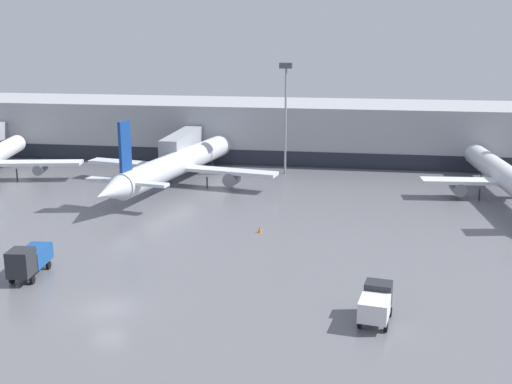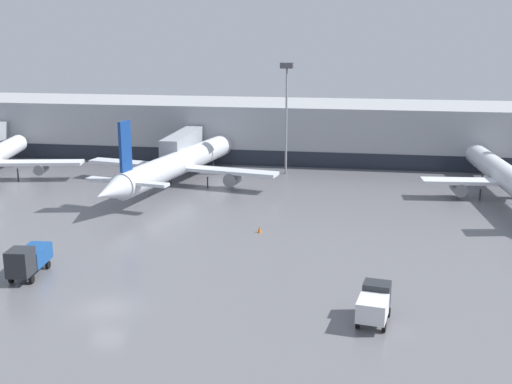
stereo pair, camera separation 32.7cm
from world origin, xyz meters
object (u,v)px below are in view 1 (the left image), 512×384
object	(u,v)px
service_truck_0	(376,303)
service_truck_2	(29,259)
parked_jet_0	(179,163)
traffic_cone_0	(260,229)
parked_jet_2	(506,177)
apron_light_mast_2	(286,85)

from	to	relation	value
service_truck_0	service_truck_2	size ratio (longest dim) A/B	0.77
parked_jet_0	traffic_cone_0	size ratio (longest dim) A/B	59.50
parked_jet_0	parked_jet_2	distance (m)	42.22
apron_light_mast_2	parked_jet_0	bearing A→B (deg)	-146.50
parked_jet_2	parked_jet_0	bearing A→B (deg)	83.53
service_truck_0	parked_jet_0	bearing A→B (deg)	41.94
service_truck_0	apron_light_mast_2	distance (m)	50.68
parked_jet_0	parked_jet_2	xyz separation A→B (m)	(42.21, -1.05, -0.25)
traffic_cone_0	apron_light_mast_2	size ratio (longest dim) A/B	0.04
parked_jet_0	service_truck_2	xyz separation A→B (m)	(-3.53, -34.79, -1.40)
parked_jet_0	apron_light_mast_2	xyz separation A→B (m)	(13.42, 8.89, 9.90)
service_truck_2	traffic_cone_0	size ratio (longest dim) A/B	8.63
parked_jet_2	apron_light_mast_2	world-z (taller)	apron_light_mast_2
service_truck_0	traffic_cone_0	world-z (taller)	service_truck_0
service_truck_2	traffic_cone_0	distance (m)	23.33
service_truck_0	traffic_cone_0	distance (m)	22.66
service_truck_2	parked_jet_0	bearing A→B (deg)	169.22
parked_jet_2	traffic_cone_0	xyz separation A→B (m)	(-28.18, -18.44, -2.39)
traffic_cone_0	apron_light_mast_2	world-z (taller)	apron_light_mast_2
service_truck_0	apron_light_mast_2	world-z (taller)	apron_light_mast_2
parked_jet_2	service_truck_2	size ratio (longest dim) A/B	6.80
service_truck_2	apron_light_mast_2	distance (m)	48.20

